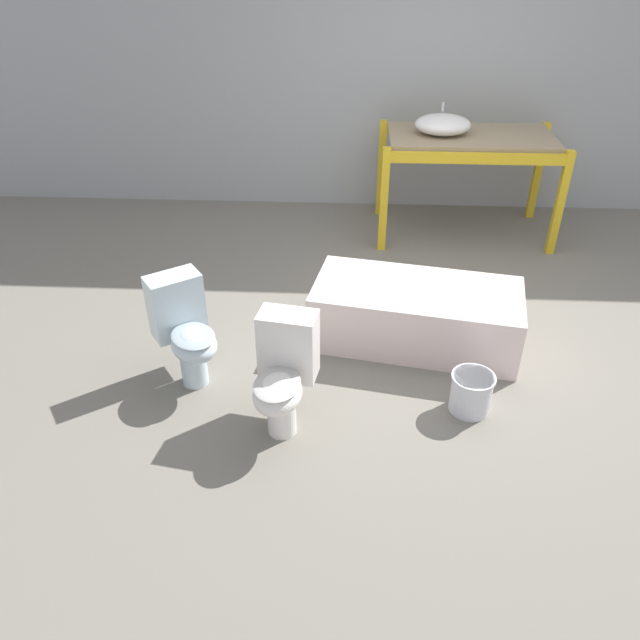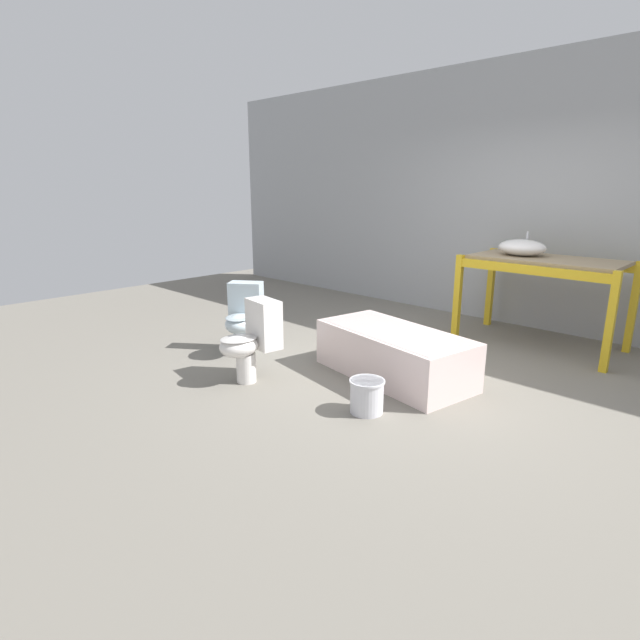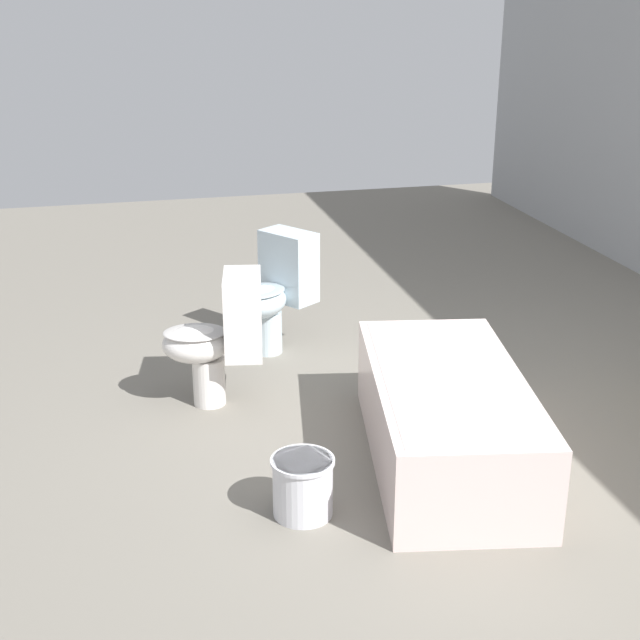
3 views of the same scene
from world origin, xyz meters
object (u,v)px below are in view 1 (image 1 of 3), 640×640
(bathtub_main, at_px, (416,311))
(bucket_white, at_px, (471,392))
(toilet_near, at_px, (185,328))
(sink_basin, at_px, (443,124))
(toilet_far, at_px, (283,372))

(bathtub_main, xyz_separation_m, bucket_white, (0.30, -0.77, -0.11))
(bathtub_main, bearing_deg, toilet_near, -151.07)
(sink_basin, relative_size, bucket_white, 1.83)
(toilet_far, bearing_deg, toilet_near, 157.84)
(bucket_white, bearing_deg, toilet_far, -170.80)
(sink_basin, distance_m, bathtub_main, 2.08)
(toilet_near, height_order, bucket_white, toilet_near)
(sink_basin, relative_size, toilet_far, 0.69)
(toilet_near, bearing_deg, bathtub_main, -16.55)
(sink_basin, relative_size, toilet_near, 0.69)
(sink_basin, bearing_deg, toilet_far, -112.62)
(toilet_near, height_order, toilet_far, same)
(sink_basin, xyz_separation_m, toilet_near, (-1.88, -2.42, -0.66))
(toilet_near, xyz_separation_m, bucket_white, (1.86, -0.24, -0.26))
(toilet_near, relative_size, toilet_far, 1.00)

